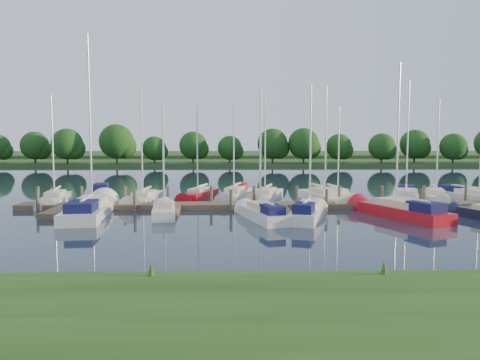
{
  "coord_description": "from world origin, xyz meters",
  "views": [
    {
      "loc": [
        -3.74,
        -28.07,
        5.45
      ],
      "look_at": [
        -2.9,
        8.0,
        2.2
      ],
      "focal_mm": 35.0,
      "sensor_mm": 36.0,
      "label": 1
    }
  ],
  "objects_px": {
    "sailboat_n_5": "(265,197)",
    "sailboat_s_2": "(262,215)",
    "dock": "(278,207)",
    "sailboat_n_0": "(55,201)",
    "motorboat": "(101,194)"
  },
  "relations": [
    {
      "from": "sailboat_n_5",
      "to": "sailboat_s_2",
      "type": "distance_m",
      "value": 10.32
    },
    {
      "from": "dock",
      "to": "sailboat_n_0",
      "type": "relative_size",
      "value": 4.33
    },
    {
      "from": "sailboat_n_0",
      "to": "motorboat",
      "type": "xyz_separation_m",
      "value": [
        2.78,
        3.6,
        0.07
      ]
    },
    {
      "from": "sailboat_n_0",
      "to": "dock",
      "type": "bearing_deg",
      "value": 160.17
    },
    {
      "from": "motorboat",
      "to": "sailboat_s_2",
      "type": "height_order",
      "value": "sailboat_s_2"
    },
    {
      "from": "motorboat",
      "to": "dock",
      "type": "bearing_deg",
      "value": 147.96
    },
    {
      "from": "dock",
      "to": "motorboat",
      "type": "xyz_separation_m",
      "value": [
        -15.4,
        7.01,
        0.14
      ]
    },
    {
      "from": "dock",
      "to": "sailboat_s_2",
      "type": "xyz_separation_m",
      "value": [
        -1.54,
        -4.57,
        0.13
      ]
    },
    {
      "from": "motorboat",
      "to": "sailboat_n_0",
      "type": "bearing_deg",
      "value": 44.79
    },
    {
      "from": "sailboat_n_0",
      "to": "motorboat",
      "type": "height_order",
      "value": "sailboat_n_0"
    },
    {
      "from": "sailboat_n_0",
      "to": "motorboat",
      "type": "distance_m",
      "value": 4.55
    },
    {
      "from": "sailboat_n_0",
      "to": "sailboat_n_5",
      "type": "bearing_deg",
      "value": 178.17
    },
    {
      "from": "sailboat_n_0",
      "to": "motorboat",
      "type": "relative_size",
      "value": 1.81
    },
    {
      "from": "motorboat",
      "to": "sailboat_n_5",
      "type": "height_order",
      "value": "sailboat_n_5"
    },
    {
      "from": "dock",
      "to": "motorboat",
      "type": "distance_m",
      "value": 16.92
    }
  ]
}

